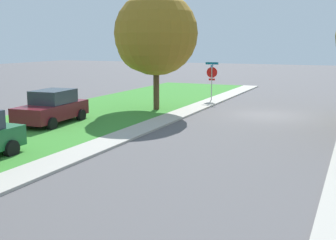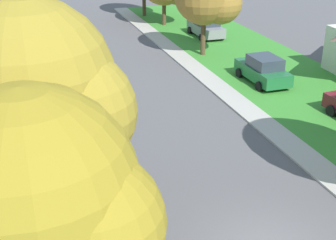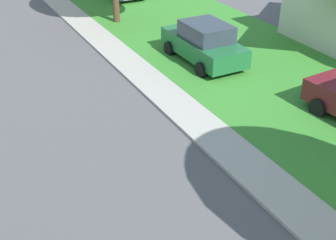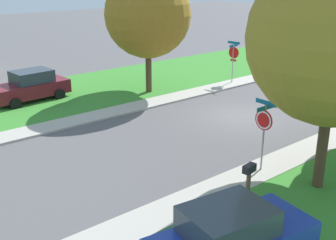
# 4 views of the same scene
# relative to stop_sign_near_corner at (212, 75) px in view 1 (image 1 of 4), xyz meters

# --- Properties ---
(ground_plane) EXTENTS (120.00, 120.00, 0.00)m
(ground_plane) POSITION_rel_stop_sign_near_corner_xyz_m (-4.89, 4.61, -1.88)
(ground_plane) COLOR #565456
(sidewalk_east) EXTENTS (1.40, 56.00, 0.10)m
(sidewalk_east) POSITION_rel_stop_sign_near_corner_xyz_m (-0.19, 16.61, -1.83)
(sidewalk_east) COLOR #ADA89E
(sidewalk_east) RESTS_ON ground
(stop_sign_near_corner) EXTENTS (0.91, 0.91, 2.77)m
(stop_sign_near_corner) POSITION_rel_stop_sign_near_corner_xyz_m (0.00, 0.00, 0.00)
(stop_sign_near_corner) COLOR #9E9EA3
(stop_sign_near_corner) RESTS_ON ground
(car_maroon_kerbside_mid) EXTENTS (2.27, 4.42, 1.76)m
(car_maroon_kerbside_mid) POSITION_rel_stop_sign_near_corner_xyz_m (4.62, 11.83, -1.00)
(car_maroon_kerbside_mid) COLOR maroon
(car_maroon_kerbside_mid) RESTS_ON ground
(tree_corner_large) EXTENTS (5.38, 5.01, 7.17)m
(tree_corner_large) POSITION_rel_stop_sign_near_corner_xyz_m (1.98, 5.43, 2.63)
(tree_corner_large) COLOR #4C3823
(tree_corner_large) RESTS_ON ground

